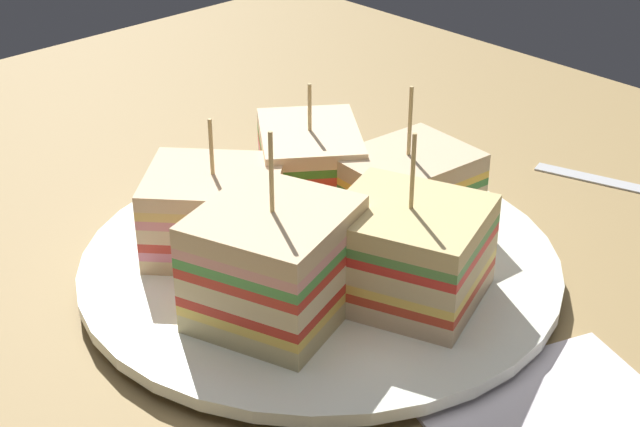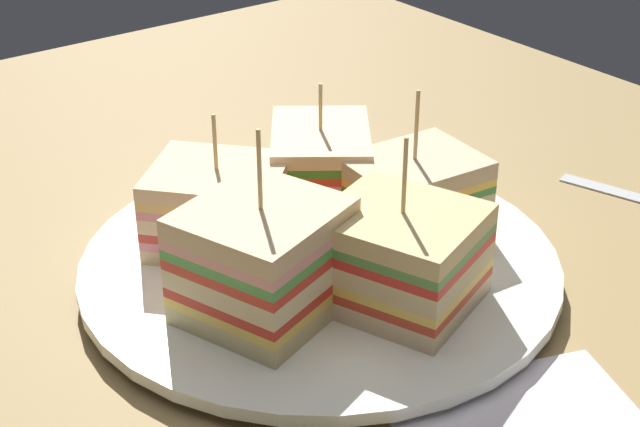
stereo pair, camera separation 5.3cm
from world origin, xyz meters
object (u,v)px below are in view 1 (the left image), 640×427
object	(u,v)px
plate	(320,265)
sandwich_wedge_3	(274,264)
sandwich_wedge_1	(310,170)
chip_pile	(295,244)
sandwich_wedge_4	(408,253)
sandwich_wedge_2	(216,212)
sandwich_wedge_0	(406,193)

from	to	relation	value
plate	sandwich_wedge_3	distance (cm)	7.34
sandwich_wedge_1	chip_pile	xyz separation A→B (cm)	(-3.91, 4.89, -1.87)
sandwich_wedge_4	sandwich_wedge_1	bearing A→B (deg)	-36.23
sandwich_wedge_2	chip_pile	world-z (taller)	sandwich_wedge_2
plate	sandwich_wedge_0	distance (cm)	7.05
plate	chip_pile	size ratio (longest dim) A/B	3.68
sandwich_wedge_3	sandwich_wedge_0	bearing A→B (deg)	-12.15
sandwich_wedge_3	sandwich_wedge_4	size ratio (longest dim) A/B	1.08
sandwich_wedge_1	sandwich_wedge_4	bearing A→B (deg)	20.91
sandwich_wedge_3	chip_pile	distance (cm)	6.43
sandwich_wedge_0	sandwich_wedge_4	world-z (taller)	sandwich_wedge_4
plate	chip_pile	distance (cm)	2.07
sandwich_wedge_0	chip_pile	bearing A→B (deg)	-12.38
sandwich_wedge_1	sandwich_wedge_2	xyz separation A→B (cm)	(0.05, 7.66, -0.23)
sandwich_wedge_2	chip_pile	distance (cm)	5.10
sandwich_wedge_1	sandwich_wedge_4	world-z (taller)	sandwich_wedge_4
sandwich_wedge_0	sandwich_wedge_4	bearing A→B (deg)	47.99
sandwich_wedge_4	plate	bearing A→B (deg)	-14.24
plate	chip_pile	world-z (taller)	chip_pile
chip_pile	sandwich_wedge_0	bearing A→B (deg)	-107.55
sandwich_wedge_0	chip_pile	xyz separation A→B (cm)	(2.29, 7.24, -1.71)
chip_pile	sandwich_wedge_2	bearing A→B (deg)	34.97
sandwich_wedge_2	sandwich_wedge_4	size ratio (longest dim) A/B	1.04
plate	sandwich_wedge_0	size ratio (longest dim) A/B	3.00
sandwich_wedge_1	sandwich_wedge_3	bearing A→B (deg)	-15.29
sandwich_wedge_1	sandwich_wedge_2	bearing A→B (deg)	-53.81
sandwich_wedge_2	sandwich_wedge_3	bearing A→B (deg)	-56.48
sandwich_wedge_1	sandwich_wedge_0	bearing A→B (deg)	57.26
plate	sandwich_wedge_4	xyz separation A→B (cm)	(-6.28, -0.70, 3.33)
chip_pile	sandwich_wedge_4	bearing A→B (deg)	-166.83
chip_pile	plate	bearing A→B (deg)	-137.12
sandwich_wedge_0	sandwich_wedge_1	size ratio (longest dim) A/B	0.95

